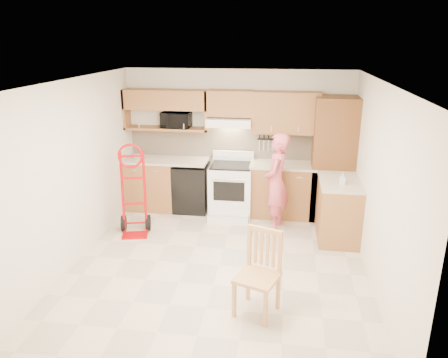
% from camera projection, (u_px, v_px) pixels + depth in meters
% --- Properties ---
extents(floor, '(4.00, 4.50, 0.02)m').
position_uv_depth(floor, '(219.00, 266.00, 5.96)').
color(floor, beige).
rests_on(floor, ground).
extents(ceiling, '(4.00, 4.50, 0.02)m').
position_uv_depth(ceiling, '(218.00, 81.00, 5.17)').
color(ceiling, white).
rests_on(ceiling, ground).
extents(wall_back, '(4.00, 0.02, 2.50)m').
position_uv_depth(wall_back, '(238.00, 140.00, 7.69)').
color(wall_back, silver).
rests_on(wall_back, ground).
extents(wall_front, '(4.00, 0.02, 2.50)m').
position_uv_depth(wall_front, '(176.00, 268.00, 3.44)').
color(wall_front, silver).
rests_on(wall_front, ground).
extents(wall_left, '(0.02, 4.50, 2.50)m').
position_uv_depth(wall_left, '(73.00, 173.00, 5.83)').
color(wall_left, silver).
rests_on(wall_left, ground).
extents(wall_right, '(0.02, 4.50, 2.50)m').
position_uv_depth(wall_right, '(379.00, 187.00, 5.30)').
color(wall_right, silver).
rests_on(wall_right, ground).
extents(backsplash, '(3.92, 0.03, 0.55)m').
position_uv_depth(backsplash, '(238.00, 144.00, 7.68)').
color(backsplash, beige).
rests_on(backsplash, wall_back).
extents(lower_cab_left, '(0.90, 0.60, 0.90)m').
position_uv_depth(lower_cab_left, '(151.00, 184.00, 7.86)').
color(lower_cab_left, brown).
rests_on(lower_cab_left, ground).
extents(dishwasher, '(0.60, 0.60, 0.85)m').
position_uv_depth(dishwasher, '(192.00, 187.00, 7.77)').
color(dishwasher, black).
rests_on(dishwasher, ground).
extents(lower_cab_right, '(1.14, 0.60, 0.90)m').
position_uv_depth(lower_cab_right, '(282.00, 190.00, 7.54)').
color(lower_cab_right, brown).
rests_on(lower_cab_right, ground).
extents(countertop_left, '(1.50, 0.63, 0.04)m').
position_uv_depth(countertop_left, '(166.00, 160.00, 7.67)').
color(countertop_left, beige).
rests_on(countertop_left, lower_cab_left).
extents(countertop_right, '(1.14, 0.63, 0.04)m').
position_uv_depth(countertop_right, '(283.00, 165.00, 7.39)').
color(countertop_right, beige).
rests_on(countertop_right, lower_cab_right).
extents(cab_return_right, '(0.60, 1.00, 0.90)m').
position_uv_depth(cab_return_right, '(338.00, 210.00, 6.67)').
color(cab_return_right, brown).
rests_on(cab_return_right, ground).
extents(countertop_return, '(0.63, 1.00, 0.04)m').
position_uv_depth(countertop_return, '(341.00, 182.00, 6.52)').
color(countertop_return, beige).
rests_on(countertop_return, cab_return_right).
extents(pantry_tall, '(0.70, 0.60, 2.10)m').
position_uv_depth(pantry_tall, '(333.00, 159.00, 7.24)').
color(pantry_tall, brown).
rests_on(pantry_tall, ground).
extents(upper_cab_left, '(1.50, 0.33, 0.34)m').
position_uv_depth(upper_cab_left, '(166.00, 99.00, 7.46)').
color(upper_cab_left, brown).
rests_on(upper_cab_left, wall_back).
extents(upper_shelf_mw, '(1.50, 0.33, 0.04)m').
position_uv_depth(upper_shelf_mw, '(167.00, 128.00, 7.62)').
color(upper_shelf_mw, brown).
rests_on(upper_shelf_mw, wall_back).
extents(upper_cab_center, '(0.76, 0.33, 0.44)m').
position_uv_depth(upper_cab_center, '(230.00, 103.00, 7.32)').
color(upper_cab_center, brown).
rests_on(upper_cab_center, wall_back).
extents(upper_cab_right, '(1.14, 0.33, 0.70)m').
position_uv_depth(upper_cab_right, '(286.00, 113.00, 7.24)').
color(upper_cab_right, brown).
rests_on(upper_cab_right, wall_back).
extents(range_hood, '(0.76, 0.46, 0.14)m').
position_uv_depth(range_hood, '(230.00, 122.00, 7.36)').
color(range_hood, white).
rests_on(range_hood, wall_back).
extents(knife_strip, '(0.40, 0.05, 0.29)m').
position_uv_depth(knife_strip, '(268.00, 143.00, 7.57)').
color(knife_strip, black).
rests_on(knife_strip, backsplash).
extents(microwave, '(0.52, 0.37, 0.28)m').
position_uv_depth(microwave, '(176.00, 120.00, 7.55)').
color(microwave, black).
rests_on(microwave, upper_shelf_mw).
extents(range, '(0.73, 0.97, 1.08)m').
position_uv_depth(range, '(231.00, 186.00, 7.49)').
color(range, white).
rests_on(range, ground).
extents(person, '(0.47, 0.64, 1.60)m').
position_uv_depth(person, '(276.00, 182.00, 6.88)').
color(person, '#D55666').
rests_on(person, ground).
extents(hand_truck, '(0.62, 0.59, 1.34)m').
position_uv_depth(hand_truck, '(133.00, 194.00, 6.73)').
color(hand_truck, '#BA070C').
rests_on(hand_truck, ground).
extents(dining_chair, '(0.58, 0.60, 0.98)m').
position_uv_depth(dining_chair, '(257.00, 275.00, 4.80)').
color(dining_chair, tan).
rests_on(dining_chair, ground).
extents(soap_bottle, '(0.09, 0.09, 0.18)m').
position_uv_depth(soap_bottle, '(343.00, 178.00, 6.33)').
color(soap_bottle, white).
rests_on(soap_bottle, countertop_return).
extents(bowl, '(0.25, 0.25, 0.05)m').
position_uv_depth(bowl, '(137.00, 157.00, 7.73)').
color(bowl, white).
rests_on(bowl, countertop_left).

